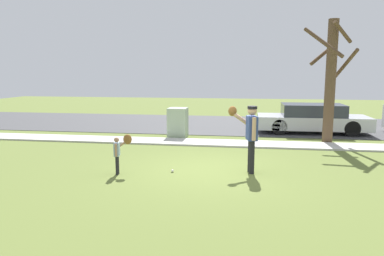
% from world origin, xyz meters
% --- Properties ---
extents(ground_plane, '(48.00, 48.00, 0.00)m').
position_xyz_m(ground_plane, '(0.00, 3.50, 0.00)').
color(ground_plane, olive).
extents(sidewalk_strip, '(36.00, 1.20, 0.06)m').
position_xyz_m(sidewalk_strip, '(0.00, 3.60, 0.03)').
color(sidewalk_strip, beige).
rests_on(sidewalk_strip, ground).
extents(road_surface, '(36.00, 6.80, 0.02)m').
position_xyz_m(road_surface, '(0.00, 8.60, 0.01)').
color(road_surface, '#424244').
rests_on(road_surface, ground).
extents(person_adult, '(0.78, 0.60, 1.73)m').
position_xyz_m(person_adult, '(1.00, -0.10, 1.08)').
color(person_adult, black).
rests_on(person_adult, ground).
extents(person_child, '(0.43, 0.45, 1.01)m').
position_xyz_m(person_child, '(-2.24, -0.73, 0.66)').
color(person_child, black).
rests_on(person_child, ground).
extents(baseball, '(0.07, 0.07, 0.07)m').
position_xyz_m(baseball, '(-0.97, -0.39, 0.04)').
color(baseball, white).
rests_on(baseball, ground).
extents(utility_cabinet, '(0.74, 0.74, 1.18)m').
position_xyz_m(utility_cabinet, '(-1.85, 4.73, 0.59)').
color(utility_cabinet, '#9EB293').
rests_on(utility_cabinet, ground).
extents(street_tree_near, '(1.84, 1.88, 4.45)m').
position_xyz_m(street_tree_near, '(3.86, 4.42, 2.39)').
color(street_tree_near, brown).
rests_on(street_tree_near, ground).
extents(parked_sedan_silver, '(4.60, 1.80, 1.23)m').
position_xyz_m(parked_sedan_silver, '(3.67, 6.62, 0.62)').
color(parked_sedan_silver, silver).
rests_on(parked_sedan_silver, road_surface).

